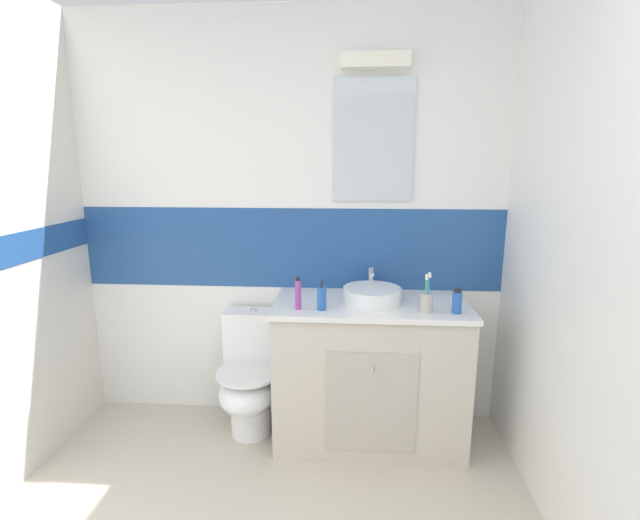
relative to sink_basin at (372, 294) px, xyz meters
name	(u,v)px	position (x,y,z in m)	size (l,w,h in m)	color
wall_back_tiled	(291,222)	(-0.50, 0.32, 0.36)	(3.20, 0.20, 2.50)	white
wall_right_plain	(639,277)	(0.84, -0.93, 0.35)	(0.10, 3.48, 2.50)	white
vanity_cabinet	(369,371)	(0.00, 0.01, -0.47)	(1.10, 0.56, 0.85)	beige
sink_basin	(372,294)	(0.00, 0.00, 0.00)	(0.33, 0.37, 0.16)	white
toilet	(250,378)	(-0.72, 0.02, -0.55)	(0.37, 0.50, 0.74)	white
toothbrush_cup	(427,301)	(0.28, -0.15, 0.01)	(0.07, 0.07, 0.22)	#B2ADA3
soap_dispenser	(322,298)	(-0.28, -0.15, 0.02)	(0.05, 0.05, 0.17)	#2659B2
toothpaste_tube_upright	(298,294)	(-0.40, -0.15, 0.04)	(0.03, 0.03, 0.18)	#993F99
lotion_bottle_short	(457,302)	(0.43, -0.16, 0.02)	(0.05, 0.05, 0.14)	#2659B2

